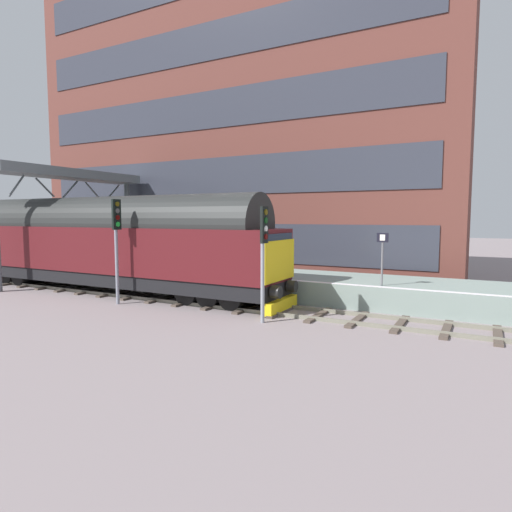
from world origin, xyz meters
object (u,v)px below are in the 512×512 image
Objects in this scene: diesel_locomotive at (102,242)px; signal_post_mid at (117,236)px; signal_post_near at (263,247)px; platform_number_sign at (382,251)px.

diesel_locomotive is 3.44m from signal_post_mid.
signal_post_near is 6.94m from signal_post_mid.
signal_post_mid is (-1.85, -2.87, 0.41)m from diesel_locomotive.
signal_post_near is (-1.85, -9.81, 0.18)m from diesel_locomotive.
diesel_locomotive is 13.20m from platform_number_sign.
diesel_locomotive reaches higher than signal_post_mid.
signal_post_mid is (-0.00, 6.94, 0.24)m from signal_post_near.
signal_post_near is at bearing -90.00° from signal_post_mid.
diesel_locomotive is at bearing 57.23° from signal_post_mid.
diesel_locomotive reaches higher than platform_number_sign.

